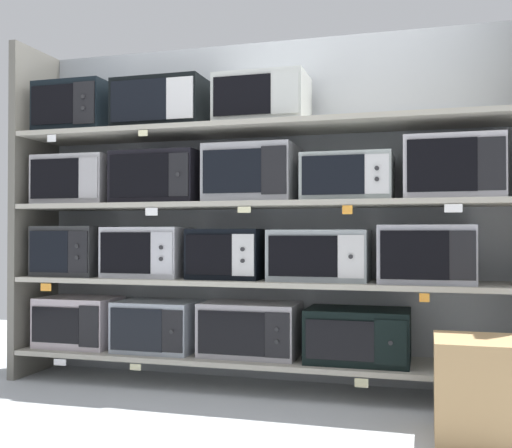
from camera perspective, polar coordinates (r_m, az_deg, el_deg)
The scene contains 36 objects.
ground at distance 2.83m, azimuth -5.85°, elevation -20.03°, with size 7.00×6.00×0.02m, color #B2B7BC.
back_panel at distance 3.88m, azimuth 1.04°, elevation 1.34°, with size 3.20×0.04×2.14m, color #9EA3A8.
upright_left at distance 4.30m, azimuth -20.01°, elevation 1.17°, with size 0.05×0.48×2.14m, color #68645B.
shelf_0 at distance 3.70m, azimuth 0.00°, elevation -12.49°, with size 3.00×0.48×0.03m, color #ADA899.
microwave_0 at distance 4.15m, azimuth -16.25°, elevation -8.77°, with size 0.50×0.34×0.32m.
microwave_1 at distance 3.88m, azimuth -9.18°, elevation -9.38°, with size 0.49×0.37×0.31m.
microwave_2 at distance 3.68m, azimuth -0.57°, elevation -9.82°, with size 0.58×0.34×0.32m.
microwave_3 at distance 3.55m, azimuth 9.53°, elevation -10.25°, with size 0.58×0.38×0.30m.
price_tag_0 at distance 3.97m, azimuth -17.87°, elevation -12.22°, with size 0.08×0.00×0.04m, color white.
price_tag_1 at distance 3.72m, azimuth -11.21°, elevation -13.00°, with size 0.07×0.00×0.04m, color beige.
price_tag_2 at distance 3.36m, azimuth 9.84°, elevation -14.45°, with size 0.07×0.00×0.05m, color beige.
shelf_1 at distance 3.64m, azimuth 0.00°, elevation -5.42°, with size 3.00×0.48×0.03m, color #ADA899.
microwave_4 at distance 4.13m, azimuth -16.61°, elevation -2.42°, with size 0.43×0.39×0.32m.
microwave_5 at distance 3.87m, azimuth -10.07°, elevation -2.60°, with size 0.50×0.36×0.31m.
microwave_6 at distance 3.67m, azimuth -2.66°, elevation -2.80°, with size 0.44×0.34×0.30m.
microwave_7 at distance 3.54m, azimuth 5.96°, elevation -2.92°, with size 0.57×0.35×0.29m.
microwave_8 at distance 3.49m, azimuth 15.64°, elevation -2.71°, with size 0.51×0.40×0.32m.
price_tag_3 at distance 3.97m, azimuth -19.06°, elevation -5.62°, with size 0.07×0.00×0.05m, color orange.
price_tag_4 at distance 3.26m, azimuth 15.48°, elevation -6.66°, with size 0.05×0.00×0.04m, color orange.
shelf_2 at distance 3.63m, azimuth 0.00°, elevation 1.79°, with size 3.00×0.48×0.03m, color #ADA899.
microwave_9 at distance 4.12m, azimuth -16.18°, elevation 3.90°, with size 0.50×0.38×0.31m.
microwave_10 at distance 3.85m, azimuth -8.82°, elevation 4.25°, with size 0.54×0.42×0.32m.
microwave_11 at distance 3.64m, azimuth -0.31°, elevation 4.69°, with size 0.52×0.41×0.34m.
microwave_12 at distance 3.52m, azimuth 8.66°, elevation 4.28°, with size 0.50×0.43×0.26m.
microwave_13 at distance 3.50m, azimuth 17.93°, elevation 4.95°, with size 0.51×0.42×0.34m.
price_tag_5 at distance 3.60m, azimuth -9.75°, elevation 1.15°, with size 0.08×0.00×0.05m, color white.
price_tag_6 at distance 3.40m, azimuth -1.15°, elevation 1.35°, with size 0.08×0.00×0.03m, color beige.
price_tag_7 at distance 3.27m, azimuth 8.55°, elevation 1.33°, with size 0.05×0.00×0.05m, color orange.
price_tag_8 at distance 3.25m, azimuth 17.99°, elevation 1.41°, with size 0.09×0.00×0.04m, color white.
shelf_3 at distance 3.68m, azimuth 0.00°, elevation 8.92°, with size 3.00×0.48×0.03m, color #ADA899.
microwave_14 at distance 4.19m, azimuth -16.31°, elevation 10.22°, with size 0.47×0.38×0.33m.
microwave_15 at distance 3.91m, azimuth -8.64°, elevation 10.86°, with size 0.56×0.39×0.31m.
microwave_16 at distance 3.69m, azimuth 0.58°, elevation 11.46°, with size 0.54×0.35×0.30m.
price_tag_9 at distance 3.98m, azimuth -18.58°, elevation 7.62°, with size 0.06×0.00×0.04m, color white.
price_tag_10 at distance 3.67m, azimuth -10.53°, elevation 8.37°, with size 0.06×0.00×0.04m, color beige.
shipping_carton at distance 2.97m, azimuth 20.21°, elevation -14.35°, with size 0.39×0.39×0.45m, color tan.
Camera 1 is at (0.98, -3.49, 0.92)m, focal length 42.74 mm.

